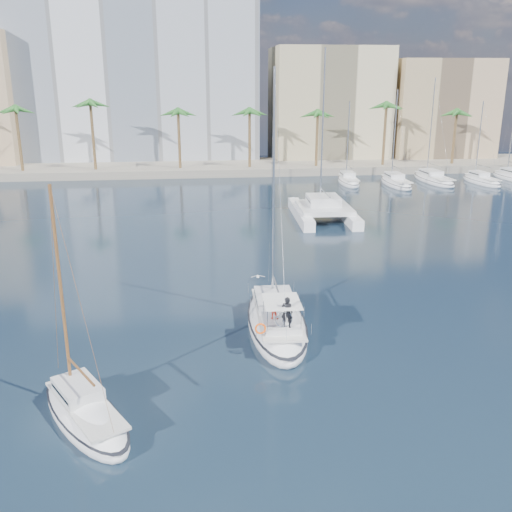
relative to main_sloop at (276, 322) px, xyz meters
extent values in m
plane|color=black|center=(-2.07, 2.14, -0.51)|extent=(160.00, 160.00, 0.00)
cube|color=gray|center=(-2.07, 63.14, 0.09)|extent=(120.00, 14.00, 1.20)
cube|color=silver|center=(-14.07, 75.14, 13.49)|extent=(42.00, 16.00, 28.00)
cube|color=#BEB089|center=(19.93, 72.14, 9.49)|extent=(20.00, 14.00, 20.00)
cube|color=tan|center=(39.93, 70.14, 8.49)|extent=(18.00, 12.00, 18.00)
cylinder|color=brown|center=(-2.07, 59.14, 4.74)|extent=(0.44, 0.44, 10.50)
sphere|color=#276324|center=(-2.07, 59.14, 9.99)|extent=(3.60, 3.60, 3.60)
cylinder|color=brown|center=(31.93, 59.14, 4.74)|extent=(0.44, 0.44, 10.50)
sphere|color=#276324|center=(31.93, 59.14, 9.99)|extent=(3.60, 3.60, 3.60)
ellipsoid|color=white|center=(0.00, 0.01, -0.18)|extent=(3.76, 10.90, 2.24)
ellipsoid|color=black|center=(0.00, 0.01, 0.14)|extent=(3.79, 11.01, 0.18)
cube|color=silver|center=(0.00, -0.20, 0.67)|extent=(2.69, 8.17, 0.12)
cube|color=silver|center=(0.03, 1.05, 1.03)|extent=(2.42, 3.60, 0.60)
cube|color=black|center=(0.03, 1.05, 1.05)|extent=(2.43, 3.18, 0.14)
cylinder|color=#B7BABF|center=(0.07, 2.30, 7.81)|extent=(0.15, 0.15, 14.16)
cylinder|color=#B7BABF|center=(0.00, 0.12, 2.23)|extent=(0.24, 4.36, 0.11)
cube|color=silver|center=(-0.07, -2.27, 0.91)|extent=(2.13, 2.76, 0.36)
cube|color=white|center=(-0.07, -2.38, 2.28)|extent=(2.13, 2.76, 0.04)
torus|color=silver|center=(-0.10, -3.31, 1.58)|extent=(0.96, 0.08, 0.96)
torus|color=#FF530D|center=(-1.43, -3.69, 1.28)|extent=(0.64, 0.22, 0.64)
imported|color=black|center=(0.09, -3.24, 1.98)|extent=(0.75, 0.61, 1.79)
imported|color=#B62B1C|center=(-0.47, -1.98, 1.68)|extent=(0.67, 0.59, 1.18)
ellipsoid|color=white|center=(-9.94, -8.82, -0.25)|extent=(5.99, 7.87, 1.81)
ellipsoid|color=black|center=(-9.94, -8.82, 0.01)|extent=(6.04, 7.94, 0.18)
cube|color=silver|center=(-9.86, -8.94, 0.44)|extent=(4.41, 5.85, 0.12)
cube|color=silver|center=(-10.31, -8.18, 0.80)|extent=(2.68, 3.00, 0.60)
cube|color=black|center=(-10.31, -8.18, 0.82)|extent=(2.55, 2.75, 0.14)
cylinder|color=brown|center=(-10.76, -7.41, 5.26)|extent=(0.15, 0.15, 9.52)
cylinder|color=brown|center=(-9.97, -8.75, 2.00)|extent=(1.67, 2.74, 0.11)
cube|color=white|center=(6.88, 28.44, 0.04)|extent=(1.68, 12.30, 1.10)
cube|color=white|center=(11.81, 28.24, 0.04)|extent=(1.68, 12.30, 1.10)
cube|color=silver|center=(9.32, 27.73, 0.79)|extent=(5.79, 6.96, 0.50)
cube|color=silver|center=(9.35, 28.34, 1.49)|extent=(3.51, 3.81, 1.00)
cube|color=black|center=(9.35, 28.34, 1.54)|extent=(3.52, 3.32, 0.18)
cylinder|color=#B7BABF|center=(9.42, 30.18, 9.17)|extent=(0.18, 0.18, 16.36)
ellipsoid|color=silver|center=(-0.12, 8.82, -0.17)|extent=(0.22, 0.43, 0.20)
sphere|color=silver|center=(-0.12, 9.02, -0.15)|extent=(0.11, 0.11, 0.11)
cube|color=gray|center=(-0.43, 8.82, -0.14)|extent=(0.49, 0.18, 0.12)
cube|color=gray|center=(0.18, 8.82, -0.14)|extent=(0.49, 0.18, 0.12)
camera|label=1|loc=(-4.84, -31.75, 14.23)|focal=40.00mm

